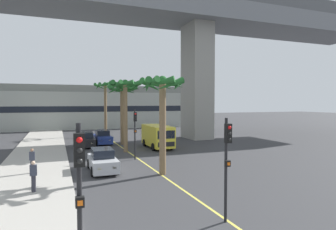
{
  "coord_description": "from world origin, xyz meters",
  "views": [
    {
      "loc": [
        -6.43,
        -2.63,
        4.83
      ],
      "look_at": [
        0.0,
        14.0,
        4.03
      ],
      "focal_mm": 30.95,
      "sensor_mm": 36.0,
      "label": 1
    }
  ],
  "objects_px": {
    "traffic_light_median_near": "(227,155)",
    "pedestrian_mid_block": "(33,176)",
    "traffic_light_left_sidewalk_corner": "(80,188)",
    "palm_tree_mid_median": "(105,94)",
    "car_queue_front": "(103,161)",
    "pedestrian_far_along": "(32,160)",
    "traffic_light_median_far": "(135,127)",
    "palm_tree_near_median": "(122,97)",
    "palm_tree_far_median": "(162,95)",
    "palm_tree_farthest_median": "(125,93)",
    "delivery_van": "(158,136)",
    "car_queue_second": "(102,138)",
    "car_queue_third": "(86,140)"
  },
  "relations": [
    {
      "from": "traffic_light_median_near",
      "to": "pedestrian_mid_block",
      "type": "xyz_separation_m",
      "value": [
        -7.46,
        6.65,
        -1.72
      ]
    },
    {
      "from": "traffic_light_left_sidewalk_corner",
      "to": "palm_tree_mid_median",
      "type": "relative_size",
      "value": 0.55
    },
    {
      "from": "car_queue_front",
      "to": "pedestrian_far_along",
      "type": "bearing_deg",
      "value": 174.19
    },
    {
      "from": "traffic_light_median_far",
      "to": "palm_tree_mid_median",
      "type": "xyz_separation_m",
      "value": [
        0.39,
        18.04,
        3.31
      ]
    },
    {
      "from": "palm_tree_near_median",
      "to": "palm_tree_far_median",
      "type": "relative_size",
      "value": 1.03
    },
    {
      "from": "palm_tree_farthest_median",
      "to": "delivery_van",
      "type": "bearing_deg",
      "value": 18.48
    },
    {
      "from": "palm_tree_near_median",
      "to": "pedestrian_far_along",
      "type": "height_order",
      "value": "palm_tree_near_median"
    },
    {
      "from": "car_queue_second",
      "to": "delivery_van",
      "type": "relative_size",
      "value": 0.79
    },
    {
      "from": "palm_tree_far_median",
      "to": "pedestrian_mid_block",
      "type": "bearing_deg",
      "value": -168.83
    },
    {
      "from": "palm_tree_farthest_median",
      "to": "traffic_light_median_far",
      "type": "bearing_deg",
      "value": -91.34
    },
    {
      "from": "car_queue_second",
      "to": "traffic_light_left_sidewalk_corner",
      "type": "xyz_separation_m",
      "value": [
        -4.45,
        -26.91,
        2.14
      ]
    },
    {
      "from": "car_queue_front",
      "to": "car_queue_second",
      "type": "bearing_deg",
      "value": 81.68
    },
    {
      "from": "traffic_light_median_near",
      "to": "palm_tree_far_median",
      "type": "bearing_deg",
      "value": 88.21
    },
    {
      "from": "traffic_light_median_far",
      "to": "palm_tree_near_median",
      "type": "height_order",
      "value": "palm_tree_near_median"
    },
    {
      "from": "palm_tree_far_median",
      "to": "palm_tree_farthest_median",
      "type": "height_order",
      "value": "palm_tree_farthest_median"
    },
    {
      "from": "car_queue_second",
      "to": "palm_tree_farthest_median",
      "type": "relative_size",
      "value": 0.59
    },
    {
      "from": "traffic_light_median_near",
      "to": "palm_tree_farthest_median",
      "type": "distance_m",
      "value": 17.87
    },
    {
      "from": "delivery_van",
      "to": "pedestrian_mid_block",
      "type": "height_order",
      "value": "delivery_van"
    },
    {
      "from": "traffic_light_left_sidewalk_corner",
      "to": "palm_tree_farthest_median",
      "type": "distance_m",
      "value": 21.52
    },
    {
      "from": "traffic_light_median_far",
      "to": "car_queue_third",
      "type": "bearing_deg",
      "value": 109.89
    },
    {
      "from": "car_queue_front",
      "to": "traffic_light_left_sidewalk_corner",
      "type": "relative_size",
      "value": 0.98
    },
    {
      "from": "car_queue_third",
      "to": "pedestrian_mid_block",
      "type": "bearing_deg",
      "value": -104.67
    },
    {
      "from": "car_queue_third",
      "to": "palm_tree_far_median",
      "type": "bearing_deg",
      "value": -75.75
    },
    {
      "from": "car_queue_front",
      "to": "car_queue_third",
      "type": "height_order",
      "value": "same"
    },
    {
      "from": "delivery_van",
      "to": "palm_tree_farthest_median",
      "type": "height_order",
      "value": "palm_tree_farthest_median"
    },
    {
      "from": "car_queue_third",
      "to": "palm_tree_near_median",
      "type": "distance_m",
      "value": 6.21
    },
    {
      "from": "pedestrian_mid_block",
      "to": "car_queue_front",
      "type": "bearing_deg",
      "value": 43.67
    },
    {
      "from": "car_queue_second",
      "to": "traffic_light_left_sidewalk_corner",
      "type": "distance_m",
      "value": 27.36
    },
    {
      "from": "car_queue_front",
      "to": "traffic_light_median_near",
      "type": "height_order",
      "value": "traffic_light_median_near"
    },
    {
      "from": "car_queue_second",
      "to": "palm_tree_far_median",
      "type": "height_order",
      "value": "palm_tree_far_median"
    },
    {
      "from": "traffic_light_median_near",
      "to": "palm_tree_mid_median",
      "type": "height_order",
      "value": "palm_tree_mid_median"
    },
    {
      "from": "traffic_light_left_sidewalk_corner",
      "to": "car_queue_third",
      "type": "bearing_deg",
      "value": 84.41
    },
    {
      "from": "car_queue_front",
      "to": "palm_tree_near_median",
      "type": "distance_m",
      "value": 13.57
    },
    {
      "from": "delivery_van",
      "to": "traffic_light_left_sidewalk_corner",
      "type": "xyz_separation_m",
      "value": [
        -9.42,
        -21.78,
        1.58
      ]
    },
    {
      "from": "delivery_van",
      "to": "palm_tree_farthest_median",
      "type": "bearing_deg",
      "value": -161.52
    },
    {
      "from": "car_queue_third",
      "to": "pedestrian_far_along",
      "type": "height_order",
      "value": "pedestrian_far_along"
    },
    {
      "from": "car_queue_second",
      "to": "traffic_light_median_far",
      "type": "distance_m",
      "value": 10.6
    },
    {
      "from": "car_queue_front",
      "to": "pedestrian_far_along",
      "type": "distance_m",
      "value": 4.53
    },
    {
      "from": "palm_tree_far_median",
      "to": "palm_tree_farthest_median",
      "type": "relative_size",
      "value": 0.94
    },
    {
      "from": "palm_tree_near_median",
      "to": "palm_tree_farthest_median",
      "type": "relative_size",
      "value": 0.97
    },
    {
      "from": "palm_tree_far_median",
      "to": "traffic_light_median_far",
      "type": "bearing_deg",
      "value": 94.65
    },
    {
      "from": "car_queue_front",
      "to": "traffic_light_median_far",
      "type": "distance_m",
      "value": 4.8
    },
    {
      "from": "traffic_light_left_sidewalk_corner",
      "to": "palm_tree_mid_median",
      "type": "bearing_deg",
      "value": 80.12
    },
    {
      "from": "palm_tree_farthest_median",
      "to": "pedestrian_far_along",
      "type": "bearing_deg",
      "value": -139.7
    },
    {
      "from": "delivery_van",
      "to": "palm_tree_near_median",
      "type": "xyz_separation_m",
      "value": [
        -2.9,
        3.82,
        4.14
      ]
    },
    {
      "from": "delivery_van",
      "to": "traffic_light_median_near",
      "type": "distance_m",
      "value": 19.24
    },
    {
      "from": "car_queue_front",
      "to": "palm_tree_mid_median",
      "type": "xyz_separation_m",
      "value": [
        3.53,
        21.07,
        5.31
      ]
    },
    {
      "from": "traffic_light_left_sidewalk_corner",
      "to": "palm_tree_mid_median",
      "type": "height_order",
      "value": "palm_tree_mid_median"
    },
    {
      "from": "palm_tree_farthest_median",
      "to": "pedestrian_mid_block",
      "type": "xyz_separation_m",
      "value": [
        -7.37,
        -10.96,
        -4.74
      ]
    },
    {
      "from": "car_queue_front",
      "to": "delivery_van",
      "type": "distance_m",
      "value": 10.79
    }
  ]
}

